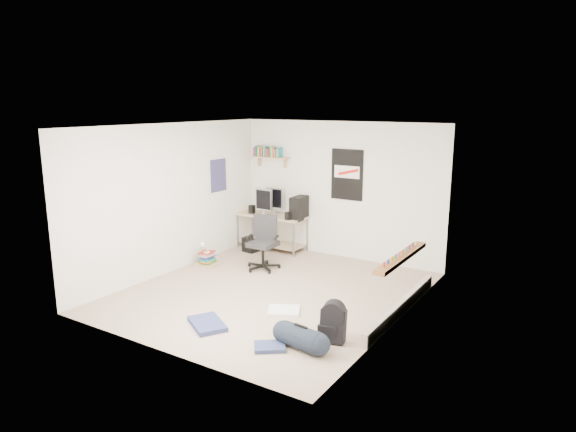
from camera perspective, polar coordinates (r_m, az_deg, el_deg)
The scene contains 26 objects.
floor at distance 7.91m, azimuth -1.87°, elevation -8.47°, with size 4.00×4.50×0.01m, color gray.
ceiling at distance 7.39m, azimuth -2.01°, elevation 10.02°, with size 4.00×4.50×0.01m, color white.
back_wall at distance 9.46m, azimuth 5.76°, elevation 2.88°, with size 4.00×0.01×2.50m, color silver.
left_wall at distance 8.81m, azimuth -12.79°, elevation 1.91°, with size 0.01×4.50×2.50m, color silver.
right_wall at distance 6.66m, azimuth 12.49°, elevation -1.49°, with size 0.01×4.50×2.50m, color silver.
desk at distance 10.09m, azimuth -1.79°, elevation -1.59°, with size 1.43×0.63×0.65m, color tan.
monitor_left at distance 9.95m, azimuth -1.50°, elevation 1.10°, with size 0.37×0.09×0.40m, color #A5A5AA.
monitor_right at distance 9.78m, azimuth -2.68°, elevation 0.93°, with size 0.38×0.09×0.41m, color #AFAFB5.
pc_tower at distance 9.65m, azimuth 1.23°, elevation 0.88°, with size 0.20×0.43×0.45m, color black.
keyboard at distance 9.84m, azimuth -2.82°, elevation -0.18°, with size 0.39×0.14×0.02m, color black.
speaker_left at distance 10.08m, azimuth -4.03°, elevation 0.64°, with size 0.10×0.10×0.20m, color black.
speaker_right at distance 9.51m, azimuth 0.01°, elevation -0.10°, with size 0.09×0.09×0.18m, color black.
office_chair at distance 8.82m, azimuth -2.82°, elevation -2.85°, with size 0.61×0.61×0.93m, color #252527.
wall_shelf at distance 10.02m, azimuth -1.95°, elevation 6.53°, with size 0.80×0.22×0.24m, color tan.
poster_back_wall at distance 9.33m, azimuth 6.56°, elevation 4.58°, with size 0.62×0.03×0.92m, color black.
poster_left_wall at distance 9.63m, azimuth -7.74°, elevation 4.50°, with size 0.02×0.42×0.60m, color navy.
window at distance 6.91m, azimuth 12.99°, elevation 0.70°, with size 0.10×1.50×1.26m, color brown.
baseboard_heater at distance 7.30m, azimuth 12.50°, elevation -9.81°, with size 0.08×2.50×0.18m, color #B7B2A8.
backpack at distance 6.34m, azimuth 5.04°, elevation -12.03°, with size 0.30×0.24×0.40m, color black.
duffel_bag at distance 6.17m, azimuth 1.42°, elevation -13.33°, with size 0.27×0.27×0.53m, color black.
tshirt at distance 7.19m, azimuth -0.47°, elevation -10.45°, with size 0.43×0.36×0.04m, color white.
jeans_a at distance 6.85m, azimuth -8.96°, elevation -11.76°, with size 0.58×0.37×0.06m, color navy.
jeans_b at distance 6.21m, azimuth -2.04°, elevation -14.30°, with size 0.36×0.27×0.05m, color navy.
book_stack at distance 9.28m, azimuth -9.00°, elevation -4.39°, with size 0.47×0.39×0.32m, color brown.
desk_lamp at distance 9.19m, azimuth -9.03°, elevation -3.07°, with size 0.11×0.18×0.18m, color white.
subwoofer at distance 9.95m, azimuth -4.13°, elevation -3.16°, with size 0.26×0.26×0.29m, color black.
Camera 1 is at (4.16, -6.10, 2.83)m, focal length 32.00 mm.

